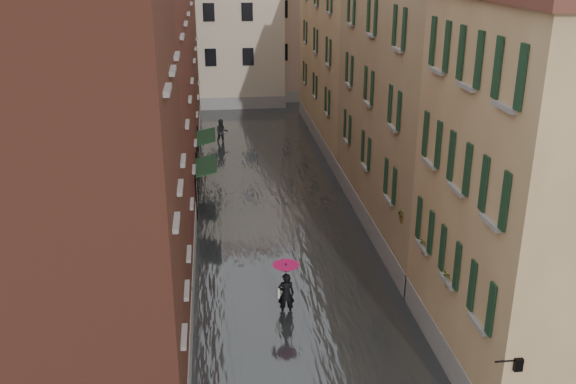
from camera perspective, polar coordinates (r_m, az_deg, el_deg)
ground at (r=22.78m, az=1.85°, el=-13.07°), size 120.00×120.00×0.00m
floodwater at (r=34.21m, az=-1.36°, el=-0.75°), size 10.00×60.00×0.20m
building_left_near at (r=18.25m, az=-19.20°, el=-0.26°), size 6.00×8.00×13.00m
building_left_mid at (r=28.70m, az=-14.84°, el=7.17°), size 6.00×14.00×12.50m
building_left_far at (r=43.24m, az=-12.41°, el=12.83°), size 6.00×16.00×14.00m
building_right_near at (r=20.61m, az=22.54°, el=-0.54°), size 6.00×8.00×11.50m
building_right_mid at (r=30.04m, az=12.85°, el=8.43°), size 6.00×14.00×13.00m
building_right_far at (r=44.35m, az=6.41°, el=11.73°), size 6.00×16.00×11.50m
building_end_cream at (r=57.00m, az=-7.01°, el=14.49°), size 12.00×9.00×13.00m
building_end_pink at (r=59.72m, az=1.95°, el=14.43°), size 10.00×9.00×12.00m
awning_near at (r=32.31m, az=-7.39°, el=2.21°), size 1.09×2.92×2.80m
awning_far at (r=37.37m, az=-7.37°, el=4.80°), size 1.09×2.98×2.80m
wall_lantern at (r=17.54m, az=19.66°, el=-14.15°), size 0.71×0.22×0.35m
window_planters at (r=22.44m, az=12.24°, el=-3.86°), size 0.59×5.84×0.84m
pedestrian_main at (r=23.55m, az=-0.19°, el=-8.20°), size 1.00×1.00×2.06m
pedestrian_far at (r=44.28m, az=-5.91°, el=5.30°), size 0.93×0.75×1.79m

